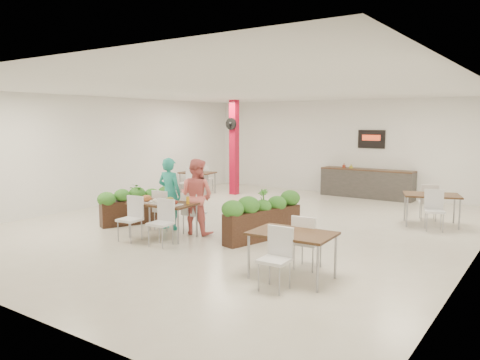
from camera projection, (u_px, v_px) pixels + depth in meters
name	position (u px, v px, depth m)	size (l,w,h in m)	color
ground	(245.00, 225.00, 11.27)	(12.00, 12.00, 0.00)	beige
room_shell	(245.00, 142.00, 11.02)	(10.10, 12.10, 3.22)	white
red_column	(234.00, 146.00, 15.85)	(0.40, 0.41, 3.20)	#AC0B27
service_counter	(367.00, 183.00, 15.27)	(3.00, 0.64, 2.20)	#2E2B29
main_table	(162.00, 208.00, 10.02)	(1.48, 1.75, 0.92)	#311B10
diner_man	(170.00, 194.00, 10.75)	(0.60, 0.40, 1.66)	teal
diner_woman	(196.00, 196.00, 10.30)	(0.81, 0.63, 1.67)	#EF706A
planter_left	(138.00, 203.00, 11.35)	(1.01, 1.76, 0.98)	black
planter_right	(263.00, 216.00, 9.80)	(0.81, 2.01, 1.08)	black
side_table_a	(197.00, 176.00, 16.08)	(1.25, 1.67, 0.92)	#311B10
side_table_b	(432.00, 199.00, 11.18)	(1.47, 1.67, 0.92)	#311B10
side_table_c	(292.00, 240.00, 7.34)	(1.32, 1.64, 0.92)	#311B10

